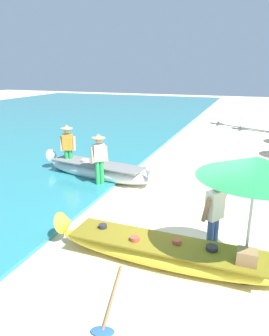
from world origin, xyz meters
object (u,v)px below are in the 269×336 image
Objects in this scene: person_vendor_assistant at (68,146)px; paddle at (110,306)px; person_tourist_customer at (214,213)px; patio_umbrella_large at (256,168)px; person_vendor_hatted at (99,157)px; boat_yellow_foreground at (165,252)px; boat_white_midground at (97,170)px.

paddle is at bearing -53.40° from person_vendor_assistant.
patio_umbrella_large reaches higher than person_tourist_customer.
patio_umbrella_large is at bearing -33.80° from person_vendor_assistant.
person_vendor_hatted reaches higher than paddle.
boat_yellow_foreground is at bearing -41.60° from person_vendor_assistant.
boat_white_midground is at bearing 118.46° from paddle.
person_tourist_customer is (0.80, 0.73, 0.65)m from boat_yellow_foreground.
person_vendor_assistant reaches higher than person_vendor_hatted.
person_vendor_assistant is (-5.55, 3.48, 0.13)m from person_tourist_customer.
person_tourist_customer reaches higher than paddle.
person_tourist_customer is at bearing 42.36° from boat_yellow_foreground.
boat_white_midground is 6.63m from patio_umbrella_large.
person_vendor_hatted is at bearing 132.36° from boat_yellow_foreground.
person_vendor_assistant is at bearing 126.60° from paddle.
person_vendor_hatted is 0.75× the size of patio_umbrella_large.
boat_yellow_foreground is 4.67m from person_vendor_hatted.
boat_yellow_foreground is 1.11× the size of boat_white_midground.
boat_white_midground is at bearing 122.67° from person_vendor_hatted.
person_vendor_hatted is 1.83m from person_vendor_assistant.
patio_umbrella_large is at bearing -38.67° from boat_white_midground.
boat_yellow_foreground is at bearing 70.31° from paddle.
boat_white_midground is 1.03m from person_vendor_hatted.
person_tourist_customer is at bearing -37.49° from boat_white_midground.
person_vendor_assistant is 7.55m from patio_umbrella_large.
person_vendor_assistant is (-1.23, 0.17, 0.73)m from boat_white_midground.
person_vendor_assistant is at bearing 153.73° from person_vendor_hatted.
paddle is (-0.53, -1.47, -0.23)m from boat_yellow_foreground.
patio_umbrella_large reaches higher than person_vendor_hatted.
boat_yellow_foreground is 2.10× the size of patio_umbrella_large.
paddle is (2.58, -4.87, -0.99)m from person_vendor_hatted.
paddle is at bearing -109.69° from boat_yellow_foreground.
patio_umbrella_large is 1.37× the size of paddle.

